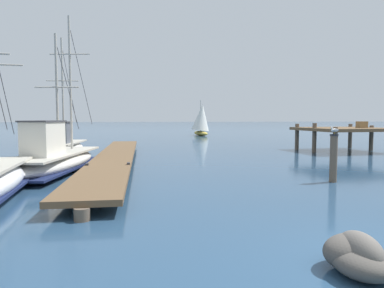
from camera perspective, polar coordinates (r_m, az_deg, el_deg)
floating_dock at (r=18.33m, az=-12.27°, el=-1.92°), size 2.00×20.70×0.53m
fishing_boat_1 at (r=21.75m, az=-20.25°, el=-0.43°), size 2.37×6.11×6.93m
fishing_boat_2 at (r=15.85m, az=-21.47°, el=-2.15°), size 3.29×9.02×7.07m
pier_platform at (r=26.27m, az=23.39°, el=2.06°), size 5.80×5.64×2.07m
mooring_piling at (r=13.55m, az=21.95°, el=-2.00°), size 0.30×0.30×1.72m
perched_seagull at (r=13.49m, az=22.08°, el=2.11°), size 0.38×0.18×0.27m
shore_rock_near_right at (r=6.01m, az=25.28°, el=-16.02°), size 1.20×1.37×0.61m
distant_sailboat at (r=45.65m, az=1.51°, el=3.98°), size 2.93×4.68×4.59m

